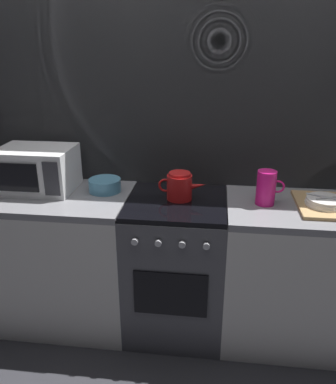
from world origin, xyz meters
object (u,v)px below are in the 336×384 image
at_px(stove_unit, 176,266).
at_px(dish_pile, 324,204).
at_px(mixing_bowl, 105,185).
at_px(pitcher, 266,188).
at_px(kettle, 180,186).
at_px(microwave, 37,169).

distance_m(stove_unit, dish_pile, 0.97).
relative_size(mixing_bowl, pitcher, 1.00).
bearing_deg(kettle, dish_pile, -1.78).
height_order(stove_unit, pitcher, pitcher).
bearing_deg(microwave, stove_unit, -5.04).
xyz_separation_m(kettle, dish_pile, (0.83, -0.03, -0.06)).
height_order(stove_unit, mixing_bowl, mixing_bowl).
height_order(microwave, pitcher, microwave).
height_order(microwave, mixing_bowl, microwave).
xyz_separation_m(stove_unit, pitcher, (0.52, 0.01, 0.55)).
bearing_deg(pitcher, dish_pile, -2.02).
height_order(pitcher, dish_pile, pitcher).
xyz_separation_m(stove_unit, mixing_bowl, (-0.46, 0.10, 0.49)).
bearing_deg(dish_pile, pitcher, 177.98).
bearing_deg(dish_pile, microwave, 177.35).
bearing_deg(stove_unit, mixing_bowl, 168.31).
relative_size(stove_unit, kettle, 3.16).
relative_size(kettle, dish_pile, 0.71).
bearing_deg(dish_pile, kettle, 178.22).
distance_m(kettle, dish_pile, 0.83).
height_order(kettle, pitcher, pitcher).
relative_size(stove_unit, pitcher, 4.50).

